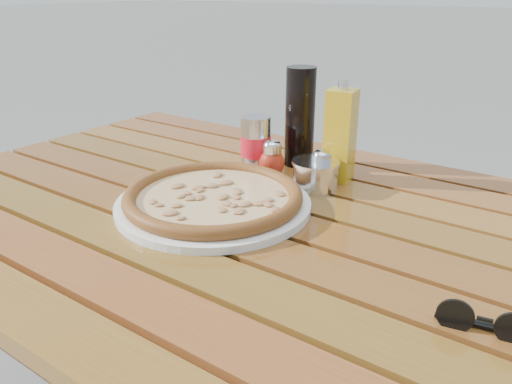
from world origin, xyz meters
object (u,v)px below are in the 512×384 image
Objects in this scene: plate at (214,204)px; dark_bottle at (300,117)px; soda_can at (256,144)px; sunglasses at (484,323)px; oregano_shaker at (321,170)px; olive_oil_cruet at (340,135)px; pizza at (213,196)px; parmesan_tin at (315,174)px; pepper_shaker at (272,159)px; table at (250,247)px.

plate is 0.32m from dark_bottle.
soda_can is at bearing 104.56° from plate.
sunglasses is at bearing -29.92° from soda_can.
plate is 1.64× the size of dark_bottle.
dark_bottle reaches higher than oregano_shaker.
olive_oil_cruet is 0.52m from sunglasses.
plate is 0.78× the size of pizza.
olive_oil_cruet is 0.10m from parmesan_tin.
parmesan_tin is 0.48m from sunglasses.
plate is 0.20m from pepper_shaker.
parmesan_tin is at bearing -130.29° from oregano_shaker.
pizza is 2.20× the size of olive_oil_cruet.
table is 0.30m from olive_oil_cruet.
soda_can reaches higher than oregano_shaker.
plate is 3.27× the size of sunglasses.
parmesan_tin is at bearing 60.14° from plate.
table is 0.26m from soda_can.
pepper_shaker is at bearing -179.63° from oregano_shaker.
soda_can reaches higher than sunglasses.
oregano_shaker is 0.74× the size of sunglasses.
pepper_shaker is at bearing 138.07° from sunglasses.
plate reaches higher than table.
oregano_shaker is 0.01m from parmesan_tin.
oregano_shaker is 0.09m from olive_oil_cruet.
oregano_shaker is at bearing -94.52° from olive_oil_cruet.
sunglasses is (0.38, -0.29, -0.01)m from parmesan_tin.
dark_bottle reaches higher than soda_can.
pizza is 0.31m from dark_bottle.
pepper_shaker is at bearing 110.57° from table.
plate is 0.50m from sunglasses.
soda_can is (-0.06, 0.22, 0.04)m from pizza.
soda_can is 0.57× the size of olive_oil_cruet.
table is 12.71× the size of sunglasses.
dark_bottle is 0.64m from sunglasses.
pepper_shaker is 0.68× the size of soda_can.
soda_can is 1.00× the size of parmesan_tin.
pepper_shaker is 0.12m from oregano_shaker.
dark_bottle is 2.00× the size of sunglasses.
oregano_shaker reaches higher than sunglasses.
soda_can is (-0.06, 0.22, 0.05)m from plate.
parmesan_tin is at bearing -9.31° from soda_can.
parmesan_tin is (0.11, 0.19, 0.02)m from plate.
parmesan_tin is 1.09× the size of sunglasses.
oregano_shaker is 0.68× the size of parmesan_tin.
olive_oil_cruet is at bearing 28.51° from pepper_shaker.
pepper_shaker is 0.15m from olive_oil_cruet.
dark_bottle reaches higher than table.
oregano_shaker is (0.05, 0.17, 0.11)m from table.
table is at bearing -103.85° from olive_oil_cruet.
soda_can is (-0.06, -0.08, -0.05)m from dark_bottle.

